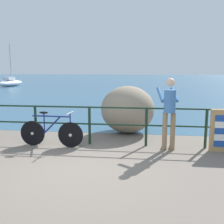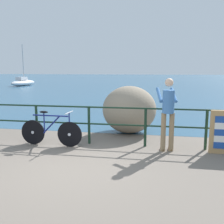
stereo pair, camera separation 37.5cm
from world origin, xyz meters
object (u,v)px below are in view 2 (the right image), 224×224
bicycle (51,131)px  breakwater_boulder_main (129,110)px  sailboat (23,82)px  person_at_railing (168,111)px

bicycle → breakwater_boulder_main: 2.59m
breakwater_boulder_main → sailboat: (-15.14, 20.90, -0.31)m
bicycle → breakwater_boulder_main: bearing=46.4°
bicycle → person_at_railing: size_ratio=0.95×
bicycle → breakwater_boulder_main: breakwater_boulder_main is taller
person_at_railing → sailboat: 27.85m
person_at_railing → bicycle: bearing=80.4°
breakwater_boulder_main → sailboat: size_ratio=0.34×
bicycle → sailboat: bearing=123.1°
person_at_railing → sailboat: (-16.26, 22.60, -0.57)m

